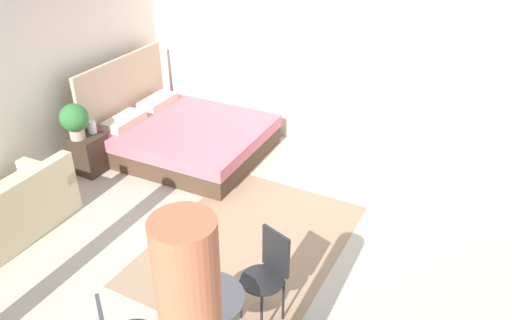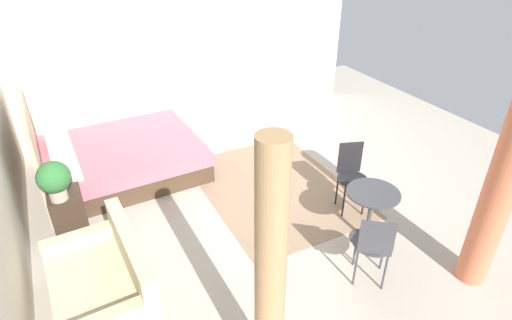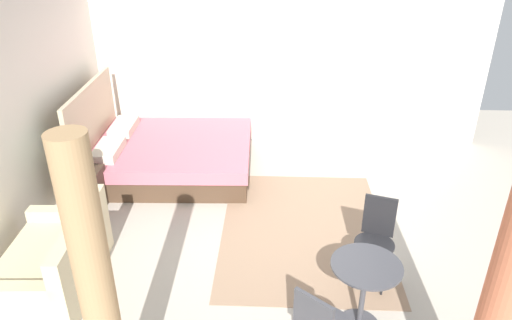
% 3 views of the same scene
% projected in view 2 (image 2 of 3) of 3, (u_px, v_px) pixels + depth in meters
% --- Properties ---
extents(ground_plane, '(8.36, 9.18, 0.02)m').
position_uv_depth(ground_plane, '(265.00, 192.00, 5.93)').
color(ground_plane, '#B2A899').
extents(wall_right, '(0.12, 6.18, 2.60)m').
position_uv_depth(wall_right, '(194.00, 54.00, 7.32)').
color(wall_right, silver).
rests_on(wall_right, ground).
extents(area_rug, '(2.58, 1.92, 0.01)m').
position_uv_depth(area_rug, '(275.00, 187.00, 6.02)').
color(area_rug, '#93755B').
rests_on(area_rug, ground).
extents(bed, '(1.95, 2.31, 1.29)m').
position_uv_depth(bed, '(117.00, 158.00, 6.21)').
color(bed, '#473323').
rests_on(bed, ground).
extents(couch, '(1.38, 0.91, 0.78)m').
position_uv_depth(couch, '(105.00, 285.00, 4.09)').
color(couch, beige).
rests_on(couch, ground).
extents(nightstand, '(0.41, 0.38, 0.54)m').
position_uv_depth(nightstand, '(69.00, 212.00, 5.09)').
color(nightstand, '#38281E').
rests_on(nightstand, ground).
extents(potted_plant, '(0.38, 0.38, 0.49)m').
position_uv_depth(potted_plant, '(54.00, 179.00, 4.71)').
color(potted_plant, tan).
rests_on(potted_plant, nightstand).
extents(vase, '(0.11, 0.11, 0.17)m').
position_uv_depth(vase, '(61.00, 182.00, 5.00)').
color(vase, silver).
rests_on(vase, nightstand).
extents(balcony_table, '(0.61, 0.61, 0.70)m').
position_uv_depth(balcony_table, '(371.00, 207.00, 4.81)').
color(balcony_table, '#3F3F44').
rests_on(balcony_table, ground).
extents(cafe_chair_near_window, '(0.59, 0.59, 0.89)m').
position_uv_depth(cafe_chair_near_window, '(374.00, 243.00, 4.19)').
color(cafe_chair_near_window, '#3F3F44').
rests_on(cafe_chair_near_window, ground).
extents(cafe_chair_near_couch, '(0.49, 0.49, 0.92)m').
position_uv_depth(cafe_chair_near_couch, '(351.00, 170.00, 5.36)').
color(cafe_chair_near_couch, black).
rests_on(cafe_chair_near_couch, ground).
extents(curtain_left, '(0.30, 0.30, 2.31)m').
position_uv_depth(curtain_left, '(501.00, 189.00, 3.96)').
color(curtain_left, '#D1704C').
rests_on(curtain_left, ground).
extents(curtain_right, '(0.23, 0.23, 2.31)m').
position_uv_depth(curtain_right, '(270.00, 279.00, 2.97)').
color(curtain_right, tan).
rests_on(curtain_right, ground).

